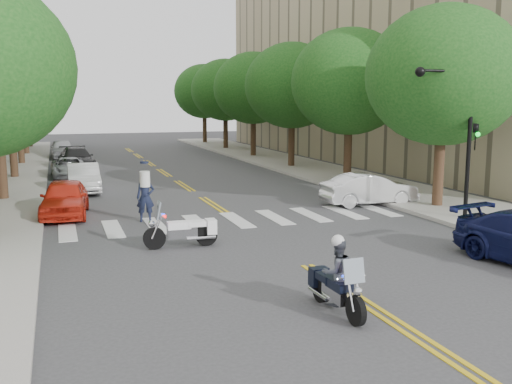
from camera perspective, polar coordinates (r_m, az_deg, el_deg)
name	(u,v)px	position (r m, az deg, el deg)	size (l,w,h in m)	color
ground	(307,265)	(16.05, 5.09, -7.33)	(140.00, 140.00, 0.00)	#38383A
sidewalk_left	(2,178)	(36.40, -24.07, 1.26)	(5.00, 60.00, 0.15)	#9E9991
sidewalk_right	(301,166)	(39.61, 4.47, 2.60)	(5.00, 60.00, 0.15)	#9E9991
building_right	(466,22)	(51.89, 20.30, 15.70)	(26.00, 44.00, 22.00)	tan
tree_l_2	(9,83)	(36.09, -23.51, 9.97)	(6.40, 6.40, 8.45)	#382316
tree_l_3	(17,86)	(44.08, -22.79, 9.72)	(6.40, 6.40, 8.45)	#382316
tree_l_4	(23,89)	(52.06, -22.30, 9.54)	(6.40, 6.40, 8.45)	#382316
tree_l_5	(27,90)	(60.06, -21.94, 9.41)	(6.40, 6.40, 8.45)	#382316
tree_r_0	(443,76)	(25.15, 18.24, 10.98)	(6.40, 6.40, 8.45)	#382316
tree_r_1	(349,82)	(31.88, 9.33, 10.81)	(6.40, 6.40, 8.45)	#382316
tree_r_2	(292,86)	(39.09, 3.62, 10.57)	(6.40, 6.40, 8.45)	#382316
tree_r_3	(253,88)	(46.57, -0.28, 10.34)	(6.40, 6.40, 8.45)	#382316
tree_r_4	(225,90)	(54.19, -3.09, 10.15)	(6.40, 6.40, 8.45)	#382316
tree_r_5	(204,91)	(61.91, -5.20, 9.99)	(6.40, 6.40, 8.45)	#382316
traffic_signal_pole	(460,123)	(22.50, 19.70, 6.51)	(2.82, 0.42, 6.00)	black
motorcycle_police	(336,277)	(12.52, 8.00, -8.46)	(0.73, 2.13, 1.72)	black
motorcycle_parked	(187,231)	(17.97, -6.90, -3.85)	(2.33, 0.54, 1.50)	black
officer_standing	(145,197)	(21.94, -11.00, -0.53)	(0.67, 0.44, 1.85)	#171C34
convertible	(369,189)	(25.55, 11.27, 0.28)	(1.47, 4.22, 1.39)	white
parked_car_a	(65,198)	(23.80, -18.59, -0.58)	(1.72, 4.27, 1.46)	red
parked_car_b	(84,178)	(29.85, -16.86, 1.34)	(1.50, 4.30, 1.42)	silver
parked_car_c	(69,168)	(35.92, -18.19, 2.33)	(1.96, 4.26, 1.18)	#919498
parked_car_d	(76,159)	(39.66, -17.53, 3.18)	(2.07, 5.09, 1.48)	black
parked_car_e	(62,149)	(48.15, -18.81, 4.10)	(1.79, 4.44, 1.51)	#AFB0B5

